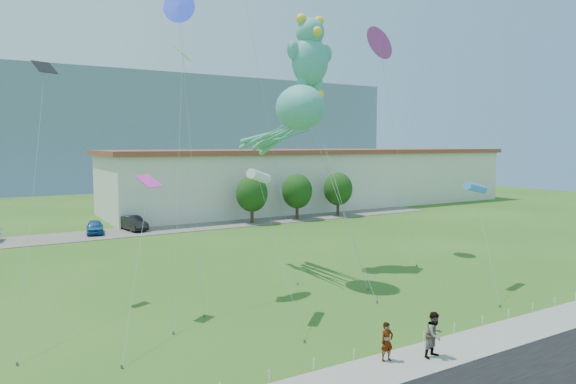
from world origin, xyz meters
The scene contains 22 objects.
ground centered at (0.00, 0.00, 0.00)m, with size 160.00×160.00×0.00m, color #2E5818.
sidewalk centered at (0.00, -2.75, 0.05)m, with size 80.00×2.50×0.10m, color gray.
parking_strip centered at (0.00, 35.00, 0.03)m, with size 70.00×6.00×0.06m, color #59544C.
hill_ridge centered at (0.00, 120.00, 12.50)m, with size 160.00×50.00×25.00m, color slate.
warehouse centered at (26.00, 44.00, 4.12)m, with size 61.00×15.00×8.20m.
rope_fence centered at (0.00, -1.30, 0.25)m, with size 26.05×0.05×0.50m.
tree_near centered at (10.00, 34.00, 3.39)m, with size 3.60×3.60×5.47m.
tree_mid centered at (16.00, 34.00, 3.39)m, with size 3.60×3.60×5.47m.
tree_far centered at (22.00, 34.00, 3.39)m, with size 3.60×3.60×5.47m.
pedestrian_left centered at (-2.02, -2.20, 0.90)m, with size 0.59×0.38×1.61m, color gray.
pedestrian_right centered at (-0.05, -2.91, 1.05)m, with size 0.93×0.72×1.91m, color gray.
parked_car_blue centered at (-6.63, 35.73, 0.73)m, with size 1.58×3.92×1.33m, color #1A5193.
parked_car_black centered at (-2.85, 35.91, 0.79)m, with size 1.55×4.44×1.46m, color black.
octopus_kite centered at (1.35, 11.01, 10.55)m, with size 2.97×12.12×12.63m.
teddy_bear_kite centered at (4.61, 13.79, 15.30)m, with size 3.72×8.69×18.10m.
small_kite_purple centered at (12.08, 14.91, 16.67)m, with size 1.96×6.43×17.75m.
small_kite_yellow centered at (-6.05, 10.74, 12.33)m, with size 3.54×6.90×14.59m.
small_kite_blue centered at (-5.55, 12.19, 16.61)m, with size 1.83×6.21×17.69m.
small_kite_black centered at (-12.99, 13.22, 11.48)m, with size 3.09×9.89×13.65m.
small_kite_cyan centered at (10.65, 3.97, 6.17)m, with size 2.78×5.06×6.65m.
small_kite_pink centered at (-8.89, 8.08, 6.35)m, with size 3.58×6.55×7.48m.
small_kite_white centered at (-3.73, 5.73, 7.25)m, with size 0.50×5.62×7.74m.
Camera 1 is at (-15.83, -17.56, 8.93)m, focal length 32.00 mm.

